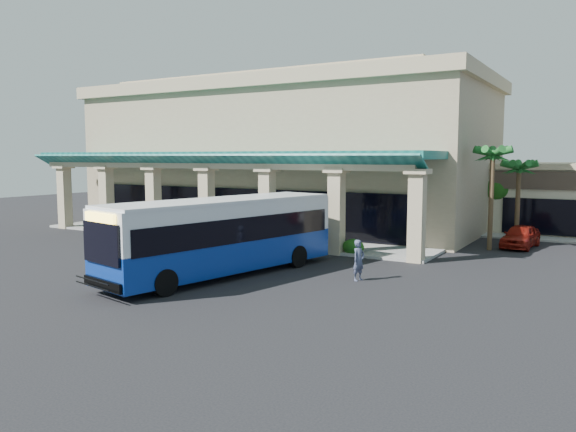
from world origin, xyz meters
The scene contains 10 objects.
ground centered at (0.00, 0.00, 0.00)m, with size 110.00×110.00×0.00m, color black.
main_building centered at (-8.00, 16.00, 5.67)m, with size 30.80×14.80×11.35m, color tan, non-canonical shape.
arcade centered at (-8.00, 6.80, 2.85)m, with size 30.00×6.20×5.70m, color #0F5B57, non-canonical shape.
palm_0 centered at (8.50, 11.00, 3.30)m, with size 2.40×2.40×6.60m, color #15501C, non-canonical shape.
palm_1 centered at (9.50, 14.00, 2.90)m, with size 2.40×2.40×5.80m, color #15501C, non-canonical shape.
palm_2 centered at (-22.50, 6.50, 3.10)m, with size 2.40×2.40×6.20m, color #15501C, non-canonical shape.
broadleaf_tree centered at (7.50, 19.00, 2.41)m, with size 2.60×2.60×4.81m, color #174810, non-canonical shape.
transit_bus centered at (-0.58, -2.32, 1.74)m, with size 2.90×12.45×3.48m, color navy, non-canonical shape.
pedestrian centered at (5.17, -0.23, 0.89)m, with size 0.65×0.43×1.78m, color #444B69.
car_silver centered at (9.90, 12.82, 0.69)m, with size 1.63×4.05×1.38m, color maroon.
Camera 1 is at (14.68, -22.45, 5.37)m, focal length 35.00 mm.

